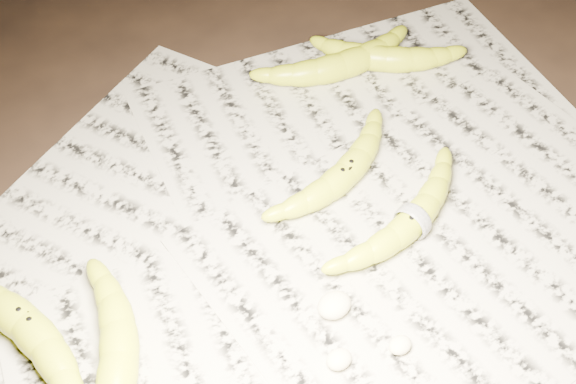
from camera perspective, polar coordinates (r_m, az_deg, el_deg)
ground at (r=0.94m, az=2.07°, el=-3.63°), size 3.00×3.00×0.00m
newspaper_patch at (r=0.94m, az=1.78°, el=-3.05°), size 0.90×0.70×0.01m
banana_left_a at (r=0.88m, az=-18.16°, el=-8.91°), size 0.11×0.24×0.04m
banana_left_b at (r=0.83m, az=-11.97°, el=-11.54°), size 0.17×0.21×0.04m
banana_center at (r=0.97m, az=4.07°, el=1.41°), size 0.21×0.10×0.04m
banana_taped at (r=0.93m, az=8.87°, el=-1.94°), size 0.22×0.10×0.04m
banana_upper_a at (r=1.12m, az=3.79°, el=9.09°), size 0.21×0.11×0.04m
banana_upper_b at (r=1.14m, az=7.02°, el=9.52°), size 0.17×0.17×0.04m
measuring_tape at (r=0.93m, az=8.87°, el=-1.94°), size 0.01×0.04×0.04m
flesh_chunk_a at (r=0.86m, az=3.32°, el=-7.89°), size 0.04×0.03×0.02m
flesh_chunk_b at (r=0.83m, az=3.67°, el=-11.66°), size 0.03×0.02×0.02m
flesh_chunk_c at (r=0.85m, az=8.01°, el=-10.60°), size 0.03×0.02×0.01m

